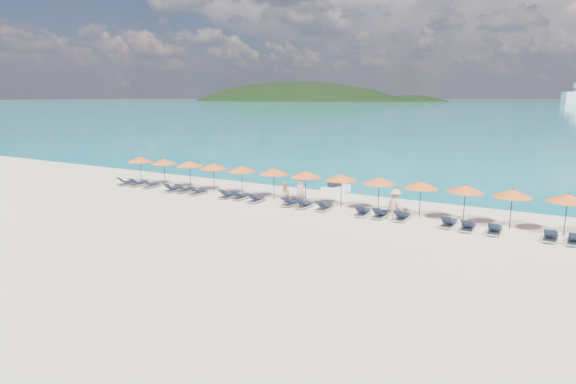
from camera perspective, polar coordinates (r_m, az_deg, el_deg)
The scene contains 41 objects.
ground at distance 28.11m, azimuth -3.06°, elevation -3.45°, with size 1400.00×1400.00×0.00m, color beige.
sea at distance 682.96m, azimuth 29.13°, elevation 9.37°, with size 1600.00×1300.00×0.01m, color #1FA9B2.
headland_main at distance 646.43m, azimuth 0.73°, elevation 7.37°, with size 374.00×242.00×126.50m.
headland_small at distance 607.09m, azimuth 14.23°, elevation 7.05°, with size 162.00×126.00×85.50m.
jetski at distance 35.85m, azimuth 5.68°, elevation 0.34°, with size 1.52×2.58×0.87m.
beachgoer_a at distance 31.64m, azimuth 1.53°, elevation -0.08°, with size 0.65×0.43×1.80m, color tan.
beachgoer_b at distance 32.09m, azimuth -0.35°, elevation -0.13°, with size 0.76×0.44×1.56m, color tan.
beachgoer_c at distance 28.57m, azimuth 12.61°, elevation -1.51°, with size 1.22×0.57×1.89m, color tan.
umbrella_0 at distance 41.47m, azimuth -17.13°, elevation 3.72°, with size 2.10×2.10×2.28m.
umbrella_1 at distance 39.70m, azimuth -14.51°, elevation 3.54°, with size 2.10×2.10×2.28m.
umbrella_2 at distance 37.89m, azimuth -11.58°, elevation 3.31°, with size 2.10×2.10×2.28m.
umbrella_3 at distance 36.27m, azimuth -8.83°, elevation 3.06°, with size 2.10×2.10×2.28m.
umbrella_4 at distance 34.64m, azimuth -5.50°, elevation 2.75°, with size 2.10×2.10×2.28m.
umbrella_5 at distance 33.37m, azimuth -1.68°, elevation 2.47°, with size 2.10×2.10×2.28m.
umbrella_6 at distance 32.15m, azimuth 2.11°, elevation 2.13°, with size 2.10×2.10×2.28m.
umbrella_7 at distance 31.11m, azimuth 6.34°, elevation 1.75°, with size 2.10×2.10×2.28m.
umbrella_8 at distance 30.22m, azimuth 10.75°, elevation 1.33°, with size 2.10×2.10×2.28m.
umbrella_9 at distance 29.39m, azimuth 15.48°, elevation 0.84°, with size 2.10×2.10×2.28m.
umbrella_10 at distance 28.96m, azimuth 20.29°, elevation 0.39°, with size 2.10×2.10×2.28m.
umbrella_11 at distance 28.56m, azimuth 25.08°, elevation -0.13°, with size 2.10×2.10×2.28m.
umbrella_12 at distance 28.52m, azimuth 30.25°, elevation -0.63°, with size 2.10×2.10×2.28m.
lounger_0 at distance 41.26m, azimuth -18.60°, elevation 1.09°, with size 0.75×1.74×0.66m.
lounger_1 at distance 40.56m, azimuth -17.37°, elevation 0.99°, with size 0.68×1.72×0.66m.
lounger_2 at distance 39.52m, azimuth -15.92°, elevation 0.81°, with size 0.67×1.72×0.66m.
lounger_3 at distance 37.52m, azimuth -13.58°, elevation 0.39°, with size 0.76×1.75×0.66m.
lounger_4 at distance 36.95m, azimuth -12.09°, elevation 0.28°, with size 0.64×1.71×0.66m.
lounger_5 at distance 35.99m, azimuth -10.64°, elevation 0.05°, with size 0.72×1.73×0.66m.
lounger_6 at distance 34.44m, azimuth -7.22°, elevation -0.35°, with size 0.69×1.72×0.66m.
lounger_7 at distance 33.91m, azimuth -5.67°, elevation -0.50°, with size 0.65×1.71×0.66m.
lounger_8 at distance 32.93m, azimuth -3.81°, elevation -0.83°, with size 0.67×1.72×0.66m.
lounger_9 at distance 31.77m, azimuth 0.27°, elevation -1.25°, with size 0.75×1.74×0.66m.
lounger_10 at distance 31.23m, azimuth 1.92°, elevation -1.48°, with size 0.65×1.71×0.66m.
lounger_11 at distance 30.66m, azimuth 4.33°, elevation -1.75°, with size 0.63×1.70×0.66m.
lounger_12 at distance 29.60m, azimuth 8.80°, elevation -2.34°, with size 0.74×1.74×0.66m.
lounger_13 at distance 29.24m, azimuth 10.88°, elevation -2.58°, with size 0.64×1.71×0.66m.
lounger_14 at distance 28.90m, azimuth 13.32°, elevation -2.84°, with size 0.65×1.71×0.66m.
lounger_15 at distance 28.20m, azimuth 18.50°, elevation -3.49°, with size 0.70×1.73×0.66m.
lounger_16 at distance 27.83m, azimuth 20.54°, elevation -3.82°, with size 0.62×1.70×0.66m.
lounger_17 at distance 27.66m, azimuth 23.28°, elevation -4.12°, with size 0.63×1.70×0.66m.
lounger_18 at distance 27.61m, azimuth 28.68°, elevation -4.63°, with size 0.70×1.73×0.66m.
lounger_19 at distance 27.58m, azimuth 30.85°, elevation -4.87°, with size 0.67×1.72×0.66m.
Camera 1 is at (14.84, -22.76, 7.18)m, focal length 30.00 mm.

